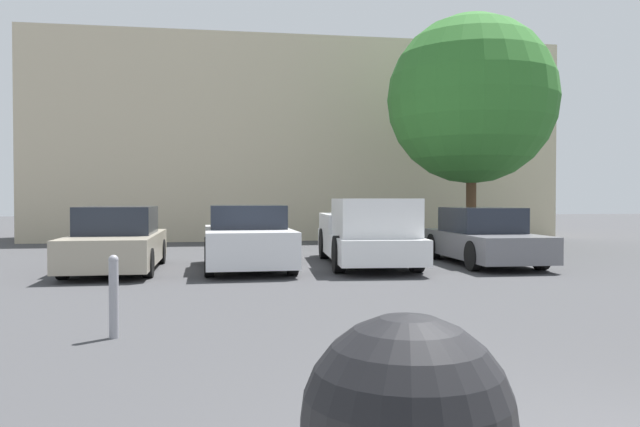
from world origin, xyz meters
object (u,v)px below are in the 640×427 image
at_px(parked_car_nearest, 117,241).
at_px(parked_car_third, 482,238).
at_px(parked_car_second, 247,239).
at_px(bollard_nearest, 114,294).
at_px(pickup_truck, 368,236).

distance_m(parked_car_nearest, parked_car_third, 8.72).
distance_m(parked_car_second, bollard_nearest, 7.11).
bearing_deg(bollard_nearest, parked_car_nearest, 98.70).
bearing_deg(parked_car_third, parked_car_second, 3.73).
bearing_deg(parked_car_nearest, pickup_truck, 179.40).
relative_size(parked_car_second, pickup_truck, 0.74).
height_order(parked_car_nearest, pickup_truck, pickup_truck).
bearing_deg(parked_car_nearest, parked_car_second, 175.73).
distance_m(parked_car_second, pickup_truck, 2.89).
xyz_separation_m(parked_car_second, parked_car_third, (5.82, 0.26, -0.04)).
bearing_deg(parked_car_third, bollard_nearest, 44.21).
height_order(parked_car_second, bollard_nearest, parked_car_second).
xyz_separation_m(parked_car_nearest, pickup_truck, (5.79, -0.04, 0.08)).
distance_m(pickup_truck, parked_car_third, 2.94).
distance_m(parked_car_nearest, bollard_nearest, 7.16).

